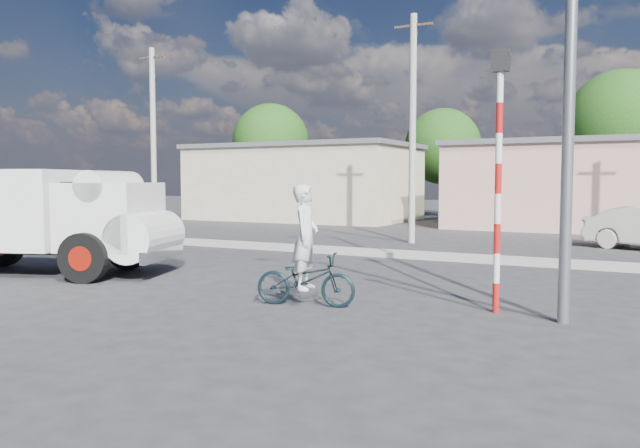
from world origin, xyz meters
The scene contains 9 objects.
ground_plane centered at (0.00, 0.00, 0.00)m, with size 120.00×120.00×0.00m, color #2A2A2D.
median centered at (0.00, 8.00, 0.08)m, with size 40.00×0.80×0.16m, color #99968E.
truck centered at (-7.15, 0.92, 1.37)m, with size 6.35×3.94×2.47m.
bicycle centered at (0.10, 0.49, 0.47)m, with size 0.63×1.80×0.95m, color black.
cyclist centered at (0.10, 0.49, 0.93)m, with size 0.68×0.44×1.86m, color silver.
traffic_pole centered at (3.20, 1.50, 2.59)m, with size 0.28×0.18×4.36m.
building_row centered at (1.10, 22.00, 2.13)m, with size 37.80×7.30×4.44m.
tree_row centered at (-2.27, 28.62, 4.83)m, with size 34.13×7.32×8.10m.
utility_poles centered at (3.25, 12.00, 4.07)m, with size 35.40×0.24×8.00m.
Camera 1 is at (5.41, -9.05, 2.22)m, focal length 35.00 mm.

